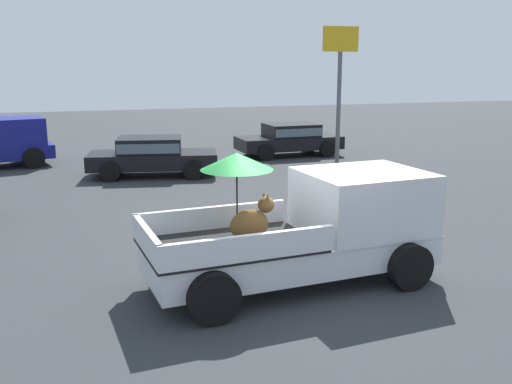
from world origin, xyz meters
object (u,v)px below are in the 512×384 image
(pickup_truck_main, at_px, (315,227))
(parked_sedan_near, at_px, (290,138))
(motel_sign, at_px, (340,68))
(parked_sedan_far, at_px, (152,154))

(pickup_truck_main, bearing_deg, parked_sedan_near, 66.21)
(motel_sign, bearing_deg, parked_sedan_far, -178.71)
(pickup_truck_main, bearing_deg, parked_sedan_far, 93.22)
(parked_sedan_near, bearing_deg, pickup_truck_main, 69.04)
(motel_sign, bearing_deg, pickup_truck_main, -118.21)
(parked_sedan_near, relative_size, motel_sign, 0.85)
(parked_sedan_near, bearing_deg, motel_sign, 110.84)
(parked_sedan_near, relative_size, parked_sedan_far, 0.95)
(parked_sedan_near, bearing_deg, parked_sedan_far, 22.10)
(parked_sedan_near, height_order, parked_sedan_far, same)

